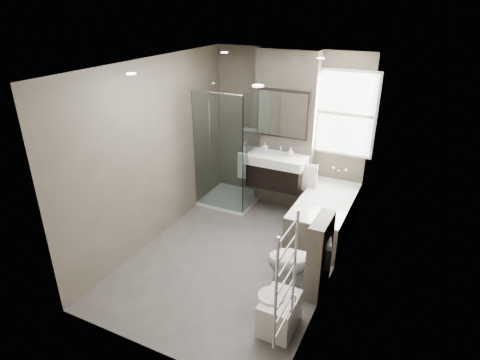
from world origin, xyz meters
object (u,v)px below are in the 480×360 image
Objects in this scene: vanity at (276,170)px; bidet at (279,312)px; bathtub at (325,214)px; toilet at (298,262)px.

vanity is 2.72m from bidet.
vanity is at bearing 160.63° from bathtub.
toilet is (0.97, -1.73, -0.37)m from vanity.
vanity reaches higher than toilet.
bathtub is at bearing 92.38° from bidet.
bathtub is 2.15m from bidet.
vanity is 1.27× the size of toilet.
bidet is (0.04, -0.74, -0.17)m from toilet.
bidet is at bearing -87.62° from bathtub.
bidet is at bearing -67.69° from vanity.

